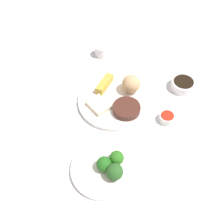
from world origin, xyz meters
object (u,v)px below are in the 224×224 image
Objects in this scene: soy_sauce_bowl at (183,85)px; teacup at (102,51)px; sauce_ramekin_sweet_and_sour at (167,118)px; main_plate at (115,99)px; broccoli_plate at (103,168)px.

teacup reaches higher than soy_sauce_bowl.
sauce_ramekin_sweet_and_sour is 0.44m from teacup.
soy_sauce_bowl reaches higher than main_plate.
soy_sauce_bowl is at bearing 78.97° from broccoli_plate.
broccoli_plate is 0.46m from soy_sauce_bowl.
broccoli_plate is at bearing -101.03° from soy_sauce_bowl.
broccoli_plate is (0.11, -0.26, -0.00)m from main_plate.
main_plate is 0.28m from teacup.
sauce_ramekin_sweet_and_sour is (0.01, -0.18, -0.00)m from soy_sauce_bowl.
broccoli_plate is 2.19× the size of soy_sauce_bowl.
main_plate is at bearing -176.52° from sauce_ramekin_sweet_and_sour.
teacup is (-0.19, 0.21, 0.02)m from main_plate.
teacup is at bearing 177.96° from soy_sauce_bowl.
main_plate is 3.00× the size of soy_sauce_bowl.
soy_sauce_bowl reaches higher than sauce_ramekin_sweet_and_sour.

